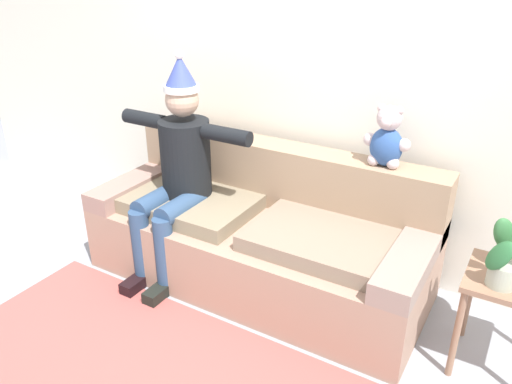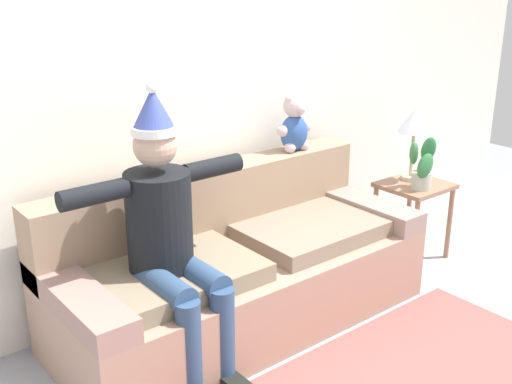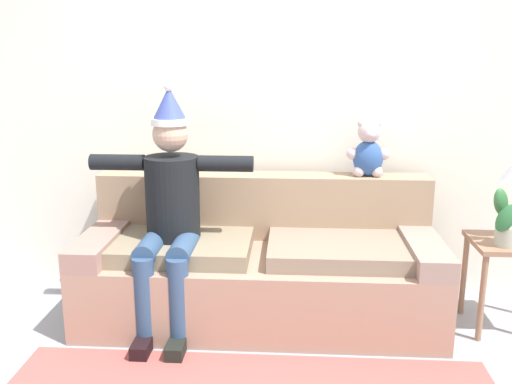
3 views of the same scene
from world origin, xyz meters
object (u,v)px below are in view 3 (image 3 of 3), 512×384
(couch, at_px, (260,265))
(person_seated, at_px, (170,206))
(side_table, at_px, (509,257))
(teddy_bear, at_px, (368,151))
(potted_plant, at_px, (509,219))

(couch, height_order, person_seated, person_seated)
(couch, bearing_deg, person_seated, -162.74)
(couch, xyz_separation_m, person_seated, (-0.55, -0.17, 0.44))
(side_table, bearing_deg, couch, 176.21)
(person_seated, bearing_deg, couch, 17.26)
(person_seated, xyz_separation_m, teddy_bear, (1.26, 0.45, 0.28))
(couch, bearing_deg, side_table, -3.79)
(couch, distance_m, side_table, 1.55)
(person_seated, bearing_deg, potted_plant, -0.52)
(side_table, xyz_separation_m, potted_plant, (-0.06, -0.09, 0.27))
(side_table, distance_m, potted_plant, 0.29)
(person_seated, distance_m, teddy_bear, 1.36)
(teddy_bear, xyz_separation_m, potted_plant, (0.78, -0.47, -0.32))
(couch, height_order, side_table, couch)
(teddy_bear, xyz_separation_m, side_table, (0.84, -0.39, -0.59))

